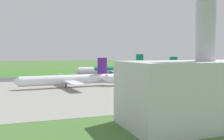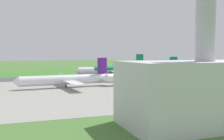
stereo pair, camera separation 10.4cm
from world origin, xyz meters
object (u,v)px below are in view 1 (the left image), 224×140
service_truck_baggage (60,76)px  service_car_ops (64,78)px  traffic_cone_orange (94,72)px  airliner_main (113,70)px  service_truck_fuel (120,79)px  airliner_parked_far (66,79)px  service_car_followme (211,77)px  no_stopping_sign (99,70)px  airliner_parked_mid (145,77)px

service_truck_baggage → service_car_ops: service_truck_baggage is taller
service_car_ops → traffic_cone_orange: (-33.69, -48.91, -0.57)m
airliner_main → traffic_cone_orange: size_ratio=98.45×
service_truck_baggage → service_truck_fuel: 44.39m
airliner_parked_far → service_truck_fuel: airliner_parked_far is taller
airliner_parked_far → service_truck_fuel: (-35.22, -18.60, -2.49)m
airliner_parked_far → service_car_ops: bearing=-97.8°
service_car_followme → no_stopping_sign: no_stopping_sign is taller
service_truck_baggage → no_stopping_sign: (-40.76, -45.52, 0.15)m
airliner_parked_far → service_truck_baggage: size_ratio=8.18×
airliner_main → traffic_cone_orange: 41.21m
service_truck_fuel → service_car_ops: size_ratio=1.43×
service_car_ops → no_stopping_sign: bearing=-126.1°
service_car_ops → service_truck_fuel: bearing=141.2°
airliner_parked_mid → airliner_main: bearing=-89.5°
service_truck_baggage → traffic_cone_orange: bearing=-130.9°
airliner_parked_mid → traffic_cone_orange: size_ratio=90.87×
airliner_parked_mid → airliner_parked_far: bearing=0.4°
service_car_ops → airliner_main: bearing=-167.5°
airliner_parked_far → service_car_ops: size_ratio=11.26×
airliner_parked_mid → airliner_parked_far: airliner_parked_mid is taller
airliner_main → airliner_parked_mid: size_ratio=1.08×
service_car_followme → service_car_ops: size_ratio=1.05×
service_truck_baggage → service_car_ops: size_ratio=1.38×
airliner_parked_far → service_car_ops: (-5.83, -42.26, -3.05)m
airliner_parked_mid → service_truck_fuel: 19.76m
service_car_ops → no_stopping_sign: size_ratio=1.66×
no_stopping_sign → airliner_parked_far: bearing=64.9°
service_car_ops → airliner_parked_mid: bearing=130.9°
airliner_parked_mid → service_truck_baggage: size_ratio=8.36×
airliner_main → no_stopping_sign: airliner_main is taller
service_truck_baggage → airliner_parked_mid: bearing=127.1°
airliner_parked_far → airliner_main: bearing=-129.7°
service_truck_baggage → airliner_main: bearing=179.7°
airliner_main → airliner_parked_far: 65.28m
airliner_parked_far → service_car_followme: airliner_parked_far is taller
service_truck_fuel → airliner_parked_far: bearing=27.8°
airliner_parked_far → service_car_ops: airliner_parked_far is taller
airliner_parked_mid → service_truck_baggage: airliner_parked_mid is taller
airliner_main → service_car_ops: size_ratio=12.48×
airliner_main → service_car_followme: 67.07m
no_stopping_sign → service_car_ops: bearing=53.9°
service_car_followme → service_car_ops: 96.73m
airliner_parked_far → service_car_followme: 99.77m
service_truck_baggage → no_stopping_sign: service_truck_baggage is taller
airliner_parked_far → traffic_cone_orange: 99.43m
service_car_ops → airliner_parked_far: bearing=82.2°
airliner_main → airliner_parked_far: (41.70, 50.22, -0.46)m
service_car_followme → service_truck_baggage: bearing=-20.6°
no_stopping_sign → traffic_cone_orange: 7.38m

